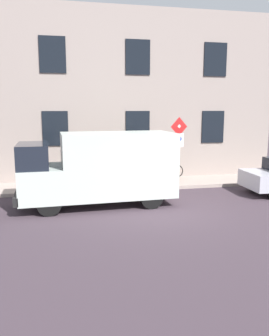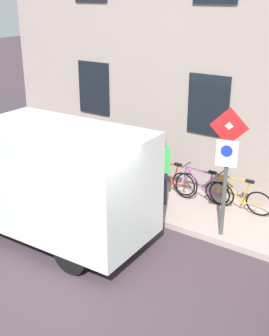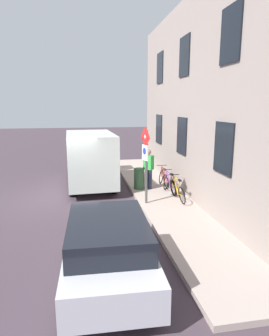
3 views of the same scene
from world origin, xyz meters
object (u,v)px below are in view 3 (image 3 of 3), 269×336
Objects in this scene: delivery_van at (90,157)px; bicycle_purple at (170,184)px; sign_post_stacked at (146,154)px; litter_bin at (139,179)px; parked_hatchback at (108,246)px; bicycle_orange at (177,190)px; pedestrian at (148,168)px; bicycle_red at (164,178)px.

delivery_van is 3.16× the size of bicycle_purple.
bicycle_purple is at bearing 41.36° from sign_post_stacked.
litter_bin is at bearing 85.90° from sign_post_stacked.
bicycle_purple is (3.04, 5.46, -0.22)m from parked_hatchback.
delivery_van is 1.33× the size of parked_hatchback.
pedestrian is at bearing 22.01° from bicycle_orange.
pedestrian is at bearing -5.02° from litter_bin.
delivery_van is 2.91m from pedestrian.
parked_hatchback is (0.14, -7.77, -0.60)m from delivery_van.
bicycle_orange and bicycle_purple have the same top height.
delivery_van is 3.56m from bicycle_red.
sign_post_stacked reaches higher than pedestrian.
parked_hatchback is 2.37× the size of bicycle_orange.
pedestrian is at bearing 42.97° from bicycle_purple.
parked_hatchback is at bearing -155.22° from pedestrian.
bicycle_purple is (3.19, -2.31, -0.82)m from delivery_van.
sign_post_stacked is at bearing 96.75° from bicycle_orange.
litter_bin is at bearing -128.85° from delivery_van.
bicycle_orange and bicycle_red have the same top height.
pedestrian is at bearing 107.79° from bicycle_red.
delivery_van is 4.02m from bicycle_purple.
litter_bin is (0.14, 1.93, -1.38)m from sign_post_stacked.
sign_post_stacked is 1.58× the size of pedestrian.
sign_post_stacked is at bearing -150.95° from pedestrian.
bicycle_orange is 1.00× the size of bicycle_red.
bicycle_red is at bearing -30.96° from pedestrian.
bicycle_orange is (3.04, 4.51, -0.22)m from parked_hatchback.
delivery_van is at bearing 2.88° from parked_hatchback.
pedestrian is (-0.73, 0.77, 0.56)m from bicycle_purple.
parked_hatchback is (-1.76, -4.33, -1.23)m from sign_post_stacked.
delivery_van is 7.80m from parked_hatchback.
delivery_van is 6.01× the size of litter_bin.
parked_hatchback reaches higher than bicycle_red.
sign_post_stacked is 2.24m from bicycle_purple.
sign_post_stacked is at bearing -153.45° from delivery_van.
bicycle_red is at bearing -23.58° from parked_hatchback.
parked_hatchback is 2.36× the size of bicycle_red.
delivery_van reaches higher than parked_hatchback.
delivery_van reaches higher than bicycle_red.
pedestrian is at bearing -18.53° from parked_hatchback.
bicycle_orange is (1.28, 0.18, -1.46)m from sign_post_stacked.
delivery_van is at bearing 119.00° from sign_post_stacked.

